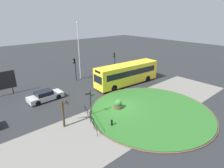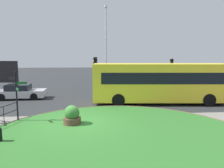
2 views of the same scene
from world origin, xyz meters
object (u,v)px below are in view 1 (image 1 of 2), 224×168
(traffic_light_near, at_px, (75,65))
(street_tree_bare, at_px, (63,112))
(car_far_lane, at_px, (45,96))
(traffic_light_far, at_px, (114,58))
(planter_near_signpost, at_px, (118,105))
(lamppost_tall, at_px, (79,50))
(signpost_directional, at_px, (91,101))
(bus_yellow, at_px, (127,74))
(bollard_foreground, at_px, (112,123))

(traffic_light_near, height_order, street_tree_bare, traffic_light_near)
(car_far_lane, height_order, street_tree_bare, street_tree_bare)
(car_far_lane, relative_size, traffic_light_near, 1.19)
(traffic_light_far, bearing_deg, traffic_light_near, -15.97)
(planter_near_signpost, bearing_deg, lamppost_tall, 78.50)
(signpost_directional, xyz_separation_m, street_tree_bare, (-3.26, -0.07, -0.09))
(signpost_directional, distance_m, bus_yellow, 10.75)
(signpost_directional, relative_size, traffic_light_far, 0.85)
(bollard_foreground, relative_size, traffic_light_near, 0.19)
(traffic_light_far, relative_size, lamppost_tall, 0.38)
(car_far_lane, xyz_separation_m, planter_near_signpost, (5.55, -7.85, -0.11))
(traffic_light_near, bearing_deg, street_tree_bare, 49.22)
(bollard_foreground, bearing_deg, car_far_lane, 104.48)
(signpost_directional, bearing_deg, car_far_lane, 108.25)
(signpost_directional, relative_size, traffic_light_near, 0.80)
(traffic_light_far, bearing_deg, signpost_directional, 23.80)
(car_far_lane, distance_m, street_tree_bare, 7.21)
(lamppost_tall, height_order, street_tree_bare, lamppost_tall)
(traffic_light_far, height_order, lamppost_tall, lamppost_tall)
(lamppost_tall, height_order, planter_near_signpost, lamppost_tall)
(street_tree_bare, bearing_deg, bus_yellow, 18.25)
(signpost_directional, bearing_deg, bus_yellow, 23.34)
(bollard_foreground, relative_size, traffic_light_far, 0.21)
(bus_yellow, height_order, traffic_light_near, traffic_light_near)
(bus_yellow, bearing_deg, street_tree_bare, 22.52)
(signpost_directional, distance_m, traffic_light_near, 12.05)
(lamppost_tall, bearing_deg, bus_yellow, -60.03)
(bollard_foreground, distance_m, planter_near_signpost, 3.70)
(car_far_lane, distance_m, lamppost_tall, 10.17)
(bollard_foreground, distance_m, traffic_light_far, 19.39)
(signpost_directional, xyz_separation_m, planter_near_signpost, (3.24, -0.84, -1.21))
(traffic_light_near, height_order, traffic_light_far, traffic_light_near)
(bollard_foreground, relative_size, bus_yellow, 0.07)
(car_far_lane, bearing_deg, lamppost_tall, 26.47)
(bus_yellow, bearing_deg, traffic_light_near, -47.95)
(bollard_foreground, distance_m, lamppost_tall, 16.16)
(signpost_directional, relative_size, street_tree_bare, 0.94)
(bollard_foreground, xyz_separation_m, planter_near_signpost, (2.94, 2.23, 0.14))
(planter_near_signpost, bearing_deg, traffic_light_near, 83.69)
(lamppost_tall, bearing_deg, traffic_light_near, -164.68)
(signpost_directional, relative_size, bollard_foreground, 4.13)
(traffic_light_near, distance_m, street_tree_bare, 13.68)
(bollard_foreground, xyz_separation_m, traffic_light_near, (4.27, 14.18, 2.37))
(traffic_light_far, distance_m, planter_near_signpost, 15.78)
(bollard_foreground, relative_size, street_tree_bare, 0.23)
(traffic_light_near, height_order, lamppost_tall, lamppost_tall)
(bollard_foreground, xyz_separation_m, traffic_light_far, (13.00, 14.21, 2.24))
(bus_yellow, distance_m, car_far_lane, 12.53)
(traffic_light_far, height_order, planter_near_signpost, traffic_light_far)
(lamppost_tall, relative_size, planter_near_signpost, 8.23)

